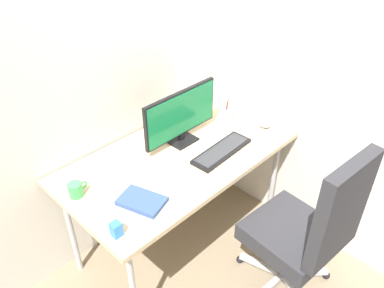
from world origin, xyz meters
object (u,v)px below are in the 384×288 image
mouse (265,124)px  desk_clamp_accessory (116,229)px  monitor (181,115)px  notebook (142,201)px  coffee_mug (76,190)px  office_chair (308,229)px  keyboard (222,151)px  pen_holder (227,114)px

mouse → desk_clamp_accessory: size_ratio=1.10×
monitor → notebook: (-0.54, -0.26, -0.17)m
mouse → coffee_mug: size_ratio=0.78×
office_chair → keyboard: bearing=90.5°
keyboard → mouse: (0.42, -0.01, 0.01)m
office_chair → desk_clamp_accessory: office_chair is taller
monitor → keyboard: monitor is taller
keyboard → pen_holder: (0.32, 0.24, 0.03)m
office_chair → pen_holder: 0.95m
office_chair → pen_holder: bearing=69.9°
monitor → keyboard: size_ratio=1.30×
desk_clamp_accessory → mouse: bearing=3.0°
notebook → monitor: bearing=7.7°
office_chair → mouse: size_ratio=12.73×
office_chair → keyboard: size_ratio=2.52×
notebook → coffee_mug: (-0.20, 0.29, 0.03)m
monitor → pen_holder: monitor is taller
keyboard → pen_holder: 0.40m
office_chair → desk_clamp_accessory: size_ratio=14.02×
mouse → monitor: bearing=130.9°
keyboard → coffee_mug: coffee_mug is taller
mouse → pen_holder: 0.27m
mouse → desk_clamp_accessory: (-1.26, -0.07, 0.02)m
mouse → keyboard: bearing=158.4°
pen_holder → notebook: 0.97m
keyboard → desk_clamp_accessory: 0.85m
mouse → desk_clamp_accessory: desk_clamp_accessory is taller
pen_holder → desk_clamp_accessory: size_ratio=2.18×
coffee_mug → pen_holder: bearing=-2.9°
coffee_mug → mouse: bearing=-13.9°
keyboard → coffee_mug: size_ratio=3.92×
keyboard → desk_clamp_accessory: (-0.84, -0.08, 0.03)m
monitor → keyboard: (0.08, -0.27, -0.17)m
monitor → notebook: monitor is taller
mouse → notebook: bearing=159.3°
pen_holder → notebook: bearing=-166.3°
notebook → coffee_mug: 0.35m
pen_holder → desk_clamp_accessory: pen_holder is taller
desk_clamp_accessory → notebook: bearing=20.9°
keyboard → pen_holder: size_ratio=2.55×
notebook → desk_clamp_accessory: desk_clamp_accessory is taller
mouse → notebook: size_ratio=0.37×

